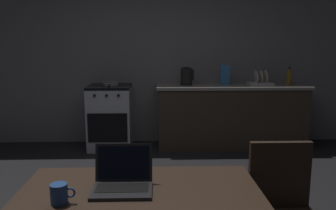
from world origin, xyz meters
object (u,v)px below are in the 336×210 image
stove_oven (110,117)px  frying_pan (111,84)px  laptop (123,181)px  dining_table (140,205)px  electric_kettle (186,76)px  coffee_mug (59,194)px  chair (284,208)px  dish_rack (261,81)px  cereal_box (225,75)px  bottle (289,77)px

stove_oven → frying_pan: frying_pan is taller
laptop → frying_pan: (-0.47, 3.07, 0.18)m
dining_table → electric_kettle: bearing=80.8°
laptop → coffee_mug: size_ratio=2.58×
frying_pan → dining_table: bearing=-79.7°
stove_oven → chair: bearing=-64.3°
frying_pan → laptop: bearing=-81.2°
chair → laptop: laptop is taller
electric_kettle → dish_rack: (1.07, 0.00, -0.08)m
laptop → dish_rack: dish_rack is taller
stove_oven → cereal_box: (1.65, 0.02, 0.60)m
stove_oven → dining_table: stove_oven is taller
bottle → cereal_box: (-0.91, 0.07, 0.02)m
cereal_box → chair: bearing=-94.1°
electric_kettle → bottle: (1.46, -0.05, -0.00)m
electric_kettle → laptop: bearing=-101.1°
dining_table → electric_kettle: electric_kettle is taller
stove_oven → dish_rack: size_ratio=2.69×
bottle → coffee_mug: size_ratio=2.09×
chair → dining_table: bearing=-173.8°
bottle → dining_table: bearing=-122.5°
dining_table → frying_pan: 3.19m
laptop → frying_pan: frying_pan is taller
electric_kettle → dish_rack: bearing=0.0°
laptop → cereal_box: bearing=83.7°
stove_oven → coffee_mug: (0.20, -3.26, 0.31)m
electric_kettle → coffee_mug: 3.39m
electric_kettle → frying_pan: bearing=-178.4°
bottle → chair: bearing=-111.0°
bottle → dish_rack: bottle is taller
bottle → laptop: bearing=-124.2°
chair → laptop: size_ratio=2.84×
stove_oven → electric_kettle: bearing=0.1°
dish_rack → chair: bearing=-103.8°
electric_kettle → dish_rack: electric_kettle is taller
cereal_box → coffee_mug: bearing=-113.9°
laptop → cereal_box: size_ratio=1.13×
chair → dish_rack: dish_rack is taller
dining_table → bottle: bearing=57.5°
stove_oven → dish_rack: (2.17, 0.00, 0.51)m
chair → electric_kettle: bearing=91.4°
cereal_box → stove_oven: bearing=-179.2°
dish_rack → cereal_box: bearing=177.8°
laptop → bottle: 3.69m
electric_kettle → cereal_box: (0.56, 0.02, 0.02)m
stove_oven → bottle: 2.63m
coffee_mug → dish_rack: 3.82m
frying_pan → dish_rack: 2.15m
chair → laptop: bearing=-178.1°
stove_oven → electric_kettle: (1.10, 0.00, 0.58)m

